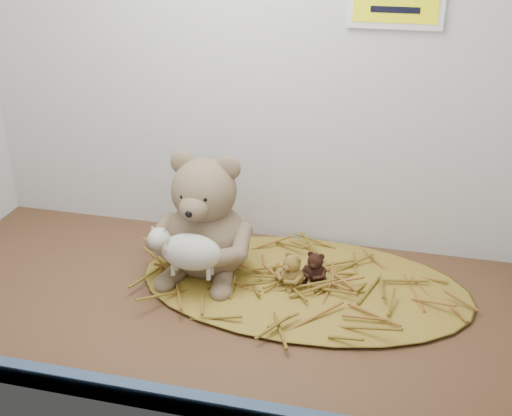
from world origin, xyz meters
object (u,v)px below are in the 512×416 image
(mini_teddy_brown, at_px, (315,265))
(toy_lamb, at_px, (191,252))
(main_teddy, at_px, (206,216))
(mini_teddy_tan, at_px, (292,269))

(mini_teddy_brown, bearing_deg, toy_lamb, -145.10)
(mini_teddy_brown, bearing_deg, main_teddy, -167.72)
(toy_lamb, bearing_deg, mini_teddy_tan, 21.18)
(mini_teddy_tan, distance_m, mini_teddy_brown, 0.05)
(main_teddy, relative_size, mini_teddy_tan, 3.73)
(toy_lamb, distance_m, mini_teddy_brown, 0.25)
(toy_lamb, relative_size, mini_teddy_tan, 2.19)
(mini_teddy_tan, relative_size, mini_teddy_brown, 1.10)
(main_teddy, distance_m, toy_lamb, 0.10)
(main_teddy, bearing_deg, mini_teddy_tan, -5.26)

